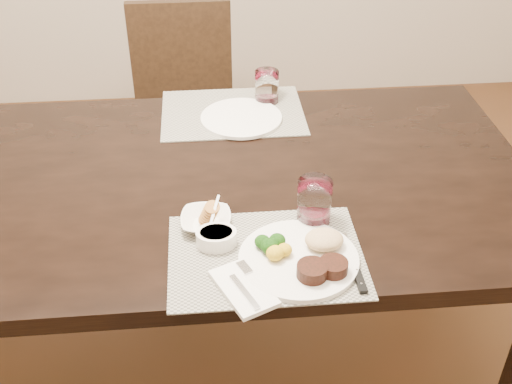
{
  "coord_description": "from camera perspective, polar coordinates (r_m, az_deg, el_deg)",
  "views": [
    {
      "loc": [
        0.08,
        -1.49,
        1.76
      ],
      "look_at": [
        0.2,
        -0.18,
        0.82
      ],
      "focal_mm": 45.0,
      "sensor_mm": 36.0,
      "label": 1
    }
  ],
  "objects": [
    {
      "name": "napkin_fork",
      "position": [
        1.43,
        -1.1,
        -8.52
      ],
      "size": [
        0.15,
        0.19,
        0.02
      ],
      "rotation": [
        0.0,
        0.0,
        0.43
      ],
      "color": "white",
      "rests_on": "placemat_near"
    },
    {
      "name": "sauce_ramekin",
      "position": [
        1.54,
        -3.54,
        -4.02
      ],
      "size": [
        0.1,
        0.15,
        0.08
      ],
      "rotation": [
        0.0,
        0.0,
        -0.4
      ],
      "color": "white",
      "rests_on": "placemat_near"
    },
    {
      "name": "far_plate",
      "position": [
        2.06,
        -1.32,
        6.6
      ],
      "size": [
        0.26,
        0.26,
        0.01
      ],
      "primitive_type": "cylinder",
      "color": "white",
      "rests_on": "placemat_far"
    },
    {
      "name": "cracker_bowl",
      "position": [
        1.6,
        -4.47,
        -2.53
      ],
      "size": [
        0.13,
        0.13,
        0.06
      ],
      "rotation": [
        0.0,
        0.0,
        -0.07
      ],
      "color": "white",
      "rests_on": "placemat_near"
    },
    {
      "name": "dining_table",
      "position": [
        1.84,
        -6.77,
        -0.97
      ],
      "size": [
        2.0,
        1.0,
        0.75
      ],
      "color": "black",
      "rests_on": "ground"
    },
    {
      "name": "placemat_near",
      "position": [
        1.53,
        0.88,
        -5.7
      ],
      "size": [
        0.46,
        0.34,
        0.0
      ],
      "primitive_type": "cube",
      "color": "gray",
      "rests_on": "dining_table"
    },
    {
      "name": "wine_glass_near",
      "position": [
        1.6,
        5.2,
        -1.01
      ],
      "size": [
        0.09,
        0.09,
        0.12
      ],
      "rotation": [
        0.0,
        0.0,
        -0.13
      ],
      "color": "silver",
      "rests_on": "placemat_near"
    },
    {
      "name": "wine_glass_far",
      "position": [
        2.16,
        0.96,
        9.22
      ],
      "size": [
        0.08,
        0.08,
        0.11
      ],
      "rotation": [
        0.0,
        0.0,
        -0.2
      ],
      "color": "silver",
      "rests_on": "placemat_far"
    },
    {
      "name": "placemat_far",
      "position": [
        2.11,
        -2.09,
        7.07
      ],
      "size": [
        0.46,
        0.34,
        0.0
      ],
      "primitive_type": "cube",
      "color": "gray",
      "rests_on": "dining_table"
    },
    {
      "name": "chair_far",
      "position": [
        2.73,
        -6.43,
        7.88
      ],
      "size": [
        0.42,
        0.42,
        0.9
      ],
      "color": "black",
      "rests_on": "ground"
    },
    {
      "name": "dinner_plate",
      "position": [
        1.5,
        4.34,
        -5.73
      ],
      "size": [
        0.28,
        0.28,
        0.05
      ],
      "rotation": [
        0.0,
        0.0,
        -0.14
      ],
      "color": "white",
      "rests_on": "placemat_near"
    },
    {
      "name": "ground_plane",
      "position": [
        2.3,
        -5.6,
        -14.47
      ],
      "size": [
        4.5,
        4.5,
        0.0
      ],
      "primitive_type": "plane",
      "color": "#462D16",
      "rests_on": "ground"
    },
    {
      "name": "steak_knife",
      "position": [
        1.49,
        8.92,
        -6.98
      ],
      "size": [
        0.02,
        0.21,
        0.01
      ],
      "rotation": [
        0.0,
        0.0,
        0.02
      ],
      "color": "silver",
      "rests_on": "placemat_near"
    }
  ]
}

